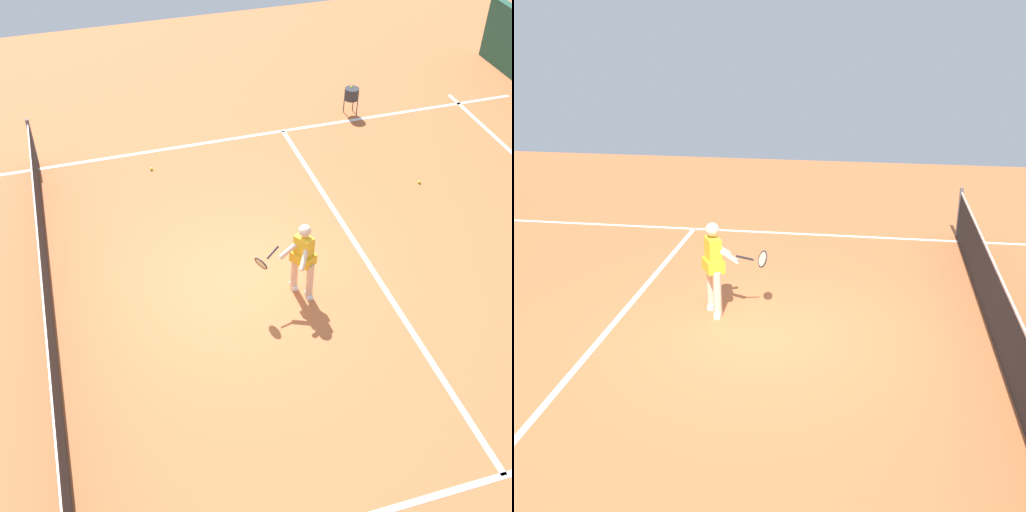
{
  "view_description": "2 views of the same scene",
  "coord_description": "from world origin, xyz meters",
  "views": [
    {
      "loc": [
        -8.85,
        2.38,
        8.57
      ],
      "look_at": [
        -0.24,
        -0.21,
        0.77
      ],
      "focal_mm": 47.36,
      "sensor_mm": 36.0,
      "label": 1
    },
    {
      "loc": [
        9.22,
        1.46,
        4.68
      ],
      "look_at": [
        -0.69,
        -0.06,
        1.01
      ],
      "focal_mm": 46.98,
      "sensor_mm": 36.0,
      "label": 2
    }
  ],
  "objects": [
    {
      "name": "ground_plane",
      "position": [
        0.0,
        0.0,
        0.0
      ],
      "size": [
        25.53,
        25.53,
        0.0
      ],
      "primitive_type": "plane",
      "color": "#C66638"
    },
    {
      "name": "service_line_marking",
      "position": [
        0.0,
        -2.46,
        0.0
      ],
      "size": [
        9.86,
        0.1,
        0.01
      ],
      "primitive_type": "cube",
      "color": "white",
      "rests_on": "ground"
    },
    {
      "name": "tennis_player",
      "position": [
        -0.6,
        -0.94,
        0.85
      ],
      "size": [
        0.68,
        1.14,
        1.55
      ],
      "color": "beige",
      "rests_on": "ground"
    },
    {
      "name": "court_net",
      "position": [
        0.0,
        3.42,
        0.52
      ],
      "size": [
        10.54,
        0.08,
        1.11
      ],
      "color": "#4C4C51",
      "rests_on": "ground"
    },
    {
      "name": "sideline_left_marking",
      "position": [
        -4.93,
        0.0,
        0.0
      ],
      "size": [
        0.1,
        17.64,
        0.01
      ],
      "primitive_type": "cube",
      "color": "white",
      "rests_on": "ground"
    }
  ]
}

